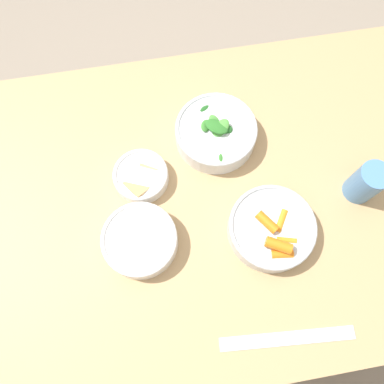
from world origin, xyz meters
name	(u,v)px	position (x,y,z in m)	size (l,w,h in m)	color
ground_plane	(192,255)	(0.00, 0.00, 0.00)	(10.00, 10.00, 0.00)	gray
dining_table	(191,214)	(0.00, 0.00, 0.66)	(1.30, 0.84, 0.77)	tan
bowl_carrots	(272,229)	(-0.17, 0.10, 0.80)	(0.20, 0.20, 0.07)	silver
bowl_greens	(216,133)	(-0.09, -0.15, 0.80)	(0.20, 0.20, 0.08)	silver
bowl_beans_hotdog	(140,241)	(0.13, 0.08, 0.80)	(0.17, 0.17, 0.05)	white
bowl_cookies	(141,176)	(0.11, -0.07, 0.79)	(0.13, 0.13, 0.04)	white
ruler	(287,338)	(-0.15, 0.34, 0.78)	(0.29, 0.05, 0.00)	#EFB7C6
cup	(366,183)	(-0.40, 0.04, 0.83)	(0.07, 0.07, 0.11)	#4C7FB7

